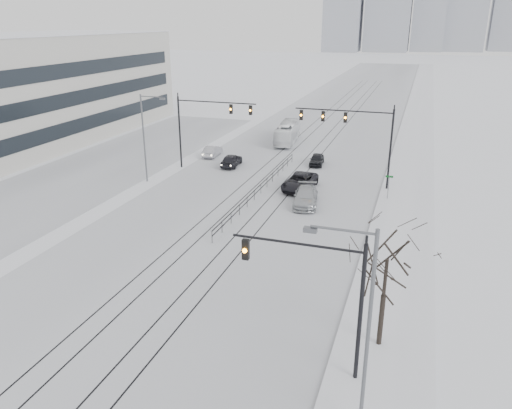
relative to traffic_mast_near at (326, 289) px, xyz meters
name	(u,v)px	position (x,y,z in m)	size (l,w,h in m)	color
ground	(50,407)	(-10.79, -6.00, -4.56)	(500.00, 500.00, 0.00)	white
road	(322,132)	(-10.79, 54.00, -4.55)	(22.00, 260.00, 0.02)	silver
sidewalk_east	(415,138)	(2.71, 54.00, -4.48)	(5.00, 260.00, 0.16)	silver
curb	(398,136)	(0.26, 54.00, -4.50)	(0.10, 260.00, 0.12)	gray
parking_strip	(113,163)	(-30.79, 29.00, -4.55)	(14.00, 60.00, 0.03)	silver
tram_rails	(288,166)	(-10.79, 34.00, -4.54)	(5.30, 180.00, 0.01)	black
traffic_mast_near	(326,289)	(0.00, 0.00, 0.00)	(6.10, 0.37, 7.00)	black
traffic_mast_ne	(357,130)	(-2.64, 29.00, 1.20)	(9.60, 0.37, 8.00)	black
traffic_mast_nw	(204,120)	(-19.31, 30.00, 1.01)	(9.10, 0.37, 8.00)	black
street_light_east	(361,320)	(1.91, -3.00, 0.65)	(2.73, 0.25, 9.00)	#595B60
street_light_west	(146,132)	(-22.99, 24.00, 0.65)	(2.73, 0.25, 9.00)	#595B60
bare_tree	(386,269)	(2.41, 3.00, -0.07)	(4.40, 4.40, 6.10)	black
median_fence	(261,188)	(-10.79, 24.00, -4.04)	(0.06, 24.00, 1.00)	black
street_sign	(389,184)	(1.01, 26.00, -2.96)	(0.70, 0.06, 2.40)	#595B60
sedan_sb_inner	(231,160)	(-16.95, 32.08, -3.84)	(1.70, 4.23, 1.44)	black
sedan_sb_outer	(212,151)	(-20.79, 35.53, -3.90)	(1.40, 4.01, 1.32)	#9D9EA4
sedan_nb_front	(300,182)	(-7.54, 26.54, -3.79)	(2.55, 5.52, 1.54)	black
sedan_nb_right	(306,197)	(-5.97, 22.34, -3.81)	(2.11, 5.19, 1.50)	#ACAFB4
sedan_nb_far	(317,160)	(-7.77, 35.75, -3.93)	(1.50, 3.74, 1.27)	black
box_truck	(287,133)	(-13.97, 45.59, -3.22)	(2.25, 9.61, 2.68)	white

